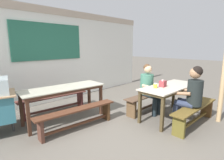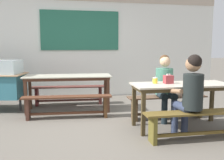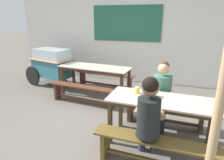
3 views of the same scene
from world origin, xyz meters
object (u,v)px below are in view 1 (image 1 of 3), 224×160
(dining_table_far, at_px, (64,91))
(bench_far_front, at_px, (78,115))
(dining_table_near, at_px, (170,89))
(person_right_near_table, at_px, (149,86))
(bench_far_back, at_px, (54,101))
(tissue_box, at_px, (163,84))
(condiment_jar, at_px, (155,86))
(bench_near_front, at_px, (195,112))
(bench_near_back, at_px, (148,100))
(person_near_front, at_px, (191,92))

(dining_table_far, relative_size, bench_far_front, 1.09)
(dining_table_near, height_order, person_right_near_table, person_right_near_table)
(dining_table_near, bearing_deg, bench_far_back, 127.58)
(tissue_box, height_order, condiment_jar, tissue_box)
(bench_far_front, xyz_separation_m, bench_near_front, (1.82, -1.65, -0.00))
(dining_table_far, height_order, condiment_jar, condiment_jar)
(dining_table_near, xyz_separation_m, tissue_box, (-0.20, 0.08, 0.15))
(dining_table_far, distance_m, person_right_near_table, 2.07)
(bench_far_back, bearing_deg, dining_table_far, -95.86)
(bench_near_front, xyz_separation_m, tissue_box, (-0.17, 0.68, 0.54))
(person_right_near_table, relative_size, condiment_jar, 11.75)
(tissue_box, bearing_deg, bench_near_back, 65.95)
(dining_table_far, relative_size, bench_near_back, 1.22)
(person_near_front, distance_m, tissue_box, 0.62)
(bench_far_front, bearing_deg, dining_table_far, 84.14)
(dining_table_far, xyz_separation_m, bench_far_front, (-0.06, -0.60, -0.39))
(person_right_near_table, bearing_deg, bench_near_back, 40.24)
(bench_near_back, height_order, person_near_front, person_near_front)
(person_near_front, height_order, tissue_box, person_near_front)
(person_right_near_table, bearing_deg, person_near_front, -94.63)
(bench_far_front, relative_size, person_near_front, 1.35)
(dining_table_far, distance_m, bench_near_front, 2.88)
(bench_far_back, height_order, person_near_front, person_near_front)
(dining_table_near, bearing_deg, bench_near_back, 87.19)
(bench_far_front, distance_m, condiment_jar, 1.77)
(person_right_near_table, distance_m, person_near_front, 1.07)
(bench_near_front, bearing_deg, bench_far_back, 120.83)
(bench_near_back, distance_m, condiment_jar, 0.83)
(person_near_front, height_order, condiment_jar, person_near_front)
(tissue_box, bearing_deg, bench_near_front, -75.70)
(dining_table_near, height_order, bench_near_front, dining_table_near)
(bench_far_back, relative_size, condiment_jar, 16.65)
(dining_table_near, distance_m, bench_far_front, 2.16)
(bench_near_back, bearing_deg, bench_far_back, 136.89)
(dining_table_far, xyz_separation_m, condiment_jar, (1.37, -1.51, 0.13))
(dining_table_far, height_order, bench_near_front, dining_table_far)
(bench_near_front, distance_m, condiment_jar, 0.99)
(bench_far_back, height_order, tissue_box, tissue_box)
(person_right_near_table, relative_size, tissue_box, 7.59)
(bench_far_front, bearing_deg, person_near_front, -42.55)
(dining_table_far, xyz_separation_m, bench_far_back, (0.06, 0.60, -0.40))
(bench_near_back, height_order, bench_near_front, same)
(dining_table_near, relative_size, person_right_near_table, 1.37)
(dining_table_near, xyz_separation_m, person_right_near_table, (-0.05, 0.54, 0.01))
(bench_far_back, relative_size, person_right_near_table, 1.42)
(dining_table_far, relative_size, dining_table_near, 1.12)
(dining_table_far, xyz_separation_m, tissue_box, (1.59, -1.57, 0.15))
(bench_far_back, distance_m, person_near_front, 3.23)
(dining_table_near, distance_m, bench_far_back, 2.86)
(bench_near_back, relative_size, condiment_jar, 14.76)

